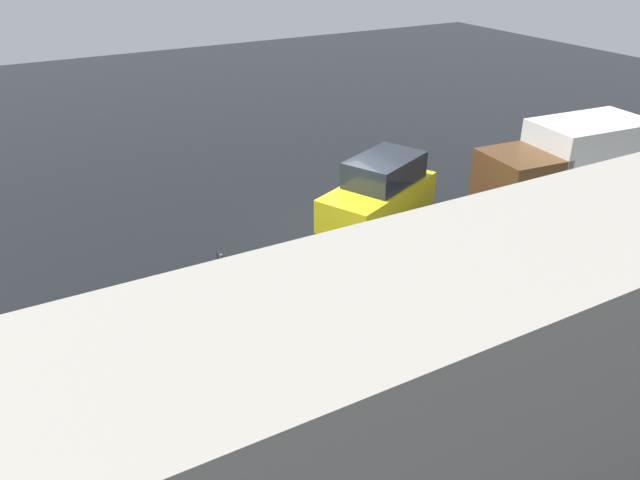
# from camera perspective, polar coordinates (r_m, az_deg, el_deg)

# --- Properties ---
(ground_plane) EXTENTS (60.00, 60.00, 0.00)m
(ground_plane) POSITION_cam_1_polar(r_m,az_deg,el_deg) (18.02, 2.13, 0.58)
(ground_plane) COLOR black
(kerb_strip) EXTENTS (24.00, 3.20, 0.04)m
(kerb_strip) POSITION_cam_1_polar(r_m,az_deg,el_deg) (15.07, 10.50, -5.66)
(kerb_strip) COLOR slate
(kerb_strip) RESTS_ON ground
(moving_hatchback) EXTENTS (4.25, 3.14, 2.06)m
(moving_hatchback) POSITION_cam_1_polar(r_m,az_deg,el_deg) (18.18, 5.47, 4.30)
(moving_hatchback) COLOR yellow
(moving_hatchback) RESTS_ON ground
(delivery_truck) EXTENTS (5.55, 2.60, 2.60)m
(delivery_truck) POSITION_cam_1_polar(r_m,az_deg,el_deg) (20.96, 21.71, 6.64)
(delivery_truck) COLOR #513319
(delivery_truck) RESTS_ON ground
(fire_hydrant) EXTENTS (0.42, 0.31, 0.80)m
(fire_hydrant) POSITION_cam_1_polar(r_m,az_deg,el_deg) (14.39, -5.08, -5.20)
(fire_hydrant) COLOR #197A2D
(fire_hydrant) RESTS_ON ground
(pedestrian) EXTENTS (0.36, 0.53, 1.62)m
(pedestrian) POSITION_cam_1_polar(r_m,az_deg,el_deg) (13.56, -7.73, -4.82)
(pedestrian) COLOR blue
(pedestrian) RESTS_ON ground
(metal_railing) EXTENTS (8.26, 0.04, 1.05)m
(metal_railing) POSITION_cam_1_polar(r_m,az_deg,el_deg) (14.38, 18.66, -5.21)
(metal_railing) COLOR #B7BABF
(metal_railing) RESTS_ON ground
(sign_post) EXTENTS (0.07, 0.44, 2.40)m
(sign_post) POSITION_cam_1_polar(r_m,az_deg,el_deg) (12.48, -8.77, -4.64)
(sign_post) COLOR #4C4C51
(sign_post) RESTS_ON ground
(building_block) EXTENTS (14.07, 2.40, 5.13)m
(building_block) POSITION_cam_1_polar(r_m,az_deg,el_deg) (8.95, 20.60, -13.18)
(building_block) COLOR gray
(building_block) RESTS_ON ground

